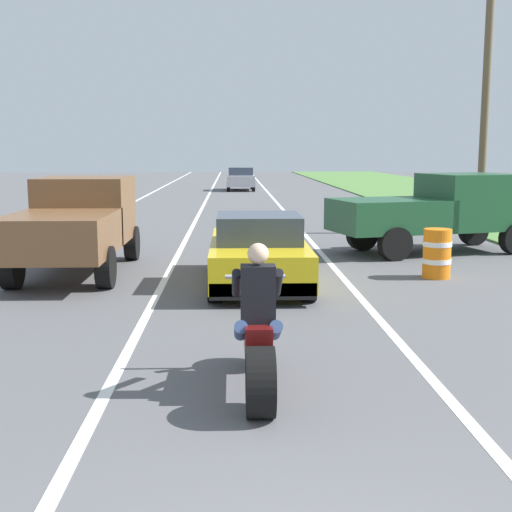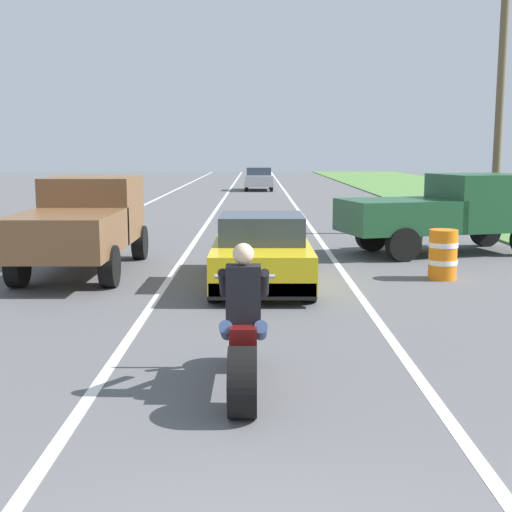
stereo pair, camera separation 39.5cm
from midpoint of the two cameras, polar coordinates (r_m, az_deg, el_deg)
name	(u,v)px [view 2 (the right image)]	position (r m, az deg, el deg)	size (l,w,h in m)	color
lane_stripe_left_solid	(102,226)	(23.50, -12.45, 2.47)	(0.14, 120.00, 0.01)	white
lane_stripe_right_solid	(313,226)	(23.02, 5.34, 2.51)	(0.14, 120.00, 0.01)	white
lane_stripe_centre_dashed	(208,226)	(22.98, -3.65, 2.52)	(0.14, 120.00, 0.01)	white
motorcycle_with_rider	(246,340)	(7.07, 0.77, -7.17)	(0.70, 2.21, 1.62)	black
sports_car_yellow	(264,252)	(12.90, 1.57, 0.33)	(1.84, 4.30, 1.37)	yellow
pickup_truck_left_lane_brown	(87,220)	(14.56, -13.45, 2.97)	(2.02, 4.80, 1.98)	brown
pickup_truck_right_shoulder_dark_green	(449,210)	(17.51, 16.73, 3.80)	(5.14, 3.14, 1.98)	#1E4C2D
utility_pole_roadside	(502,112)	(22.07, 20.69, 11.34)	(0.24, 0.24, 7.41)	brown
construction_barrel_nearest	(446,254)	(14.01, 16.60, 0.13)	(0.58, 0.58, 1.00)	orange
construction_barrel_mid	(414,232)	(17.56, 13.90, 1.95)	(0.58, 0.58, 1.00)	orange
distant_car_far_ahead	(262,178)	(44.23, 0.73, 6.60)	(1.80, 4.00, 1.50)	#B2B2B7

